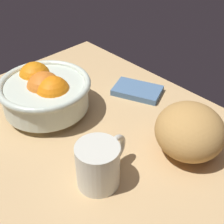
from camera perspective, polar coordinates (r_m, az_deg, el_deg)
name	(u,v)px	position (r cm, az deg, el deg)	size (l,w,h in cm)	color
ground_plane	(93,140)	(73.87, -3.34, -4.91)	(76.87, 60.83, 3.00)	tan
fruit_bowl	(45,92)	(78.06, -11.76, 3.56)	(21.84, 21.84, 10.81)	silver
bread_loaf	(190,131)	(67.46, 13.58, -3.28)	(15.20, 14.25, 10.65)	tan
napkin_folded	(137,91)	(85.90, 4.51, 3.81)	(12.36, 7.71, 1.58)	#4D6F97
mug	(99,164)	(60.10, -2.30, -9.22)	(8.20, 12.51, 9.00)	silver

